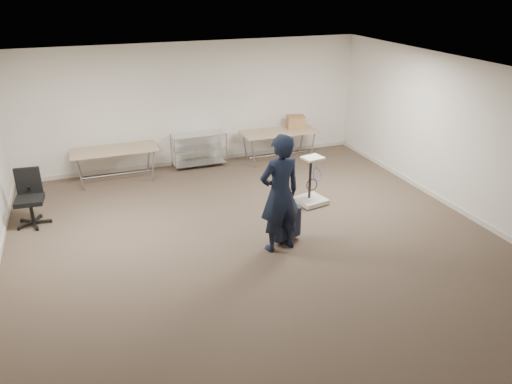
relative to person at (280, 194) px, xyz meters
name	(u,v)px	position (x,y,z in m)	size (l,w,h in m)	color
ground	(264,252)	(-0.27, -0.04, -0.98)	(9.00, 9.00, 0.00)	#443329
room_shell	(237,214)	(-0.27, 1.34, -0.93)	(8.00, 9.00, 9.00)	silver
folding_table_left	(114,151)	(-2.17, 3.91, -0.30)	(1.80, 0.75, 0.73)	#987F5D
folding_table_right	(279,133)	(1.63, 3.91, -0.30)	(1.80, 0.75, 0.73)	#987F5D
wire_shelf	(199,149)	(-0.27, 4.16, -0.54)	(1.22, 0.47, 0.80)	silver
person	(280,194)	(0.00, 0.00, 0.00)	(0.71, 0.47, 1.95)	black
suitcase	(287,223)	(0.20, 0.16, -0.63)	(0.41, 0.31, 1.01)	black
office_chair	(31,208)	(-3.80, 2.35, -0.67)	(0.61, 0.61, 1.01)	black
equipment_cart	(311,191)	(1.26, 1.40, -0.72)	(0.62, 0.62, 0.96)	#EEEACC
cardboard_box	(296,122)	(2.09, 4.01, -0.09)	(0.41, 0.31, 0.31)	#A4734C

